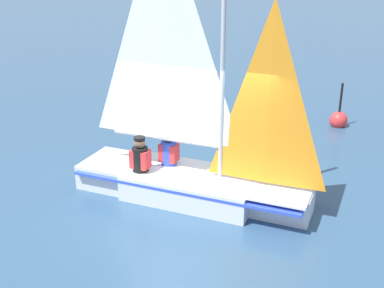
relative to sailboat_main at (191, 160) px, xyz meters
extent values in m
plane|color=#2D4C6B|center=(0.02, 0.03, -0.75)|extent=(260.00, 260.00, 0.00)
cube|color=silver|center=(0.02, 0.03, -0.51)|extent=(2.40, 2.77, 0.48)
cube|color=silver|center=(0.91, 1.50, -0.51)|extent=(1.15, 1.25, 0.48)
cube|color=silver|center=(-0.88, -1.45, -0.51)|extent=(1.49, 1.46, 0.48)
cube|color=blue|center=(0.02, 0.03, -0.35)|extent=(3.40, 4.41, 0.05)
cube|color=silver|center=(0.65, 1.07, -0.25)|extent=(2.08, 2.34, 0.04)
cylinder|color=#B7B7BC|center=(0.30, 0.50, 2.13)|extent=(0.08, 0.08, 4.80)
cylinder|color=#B7B7BC|center=(-0.26, -0.43, 0.36)|extent=(1.18, 1.89, 0.07)
pyramid|color=white|center=(-0.26, -0.43, 2.40)|extent=(1.11, 1.78, 4.02)
pyramid|color=orange|center=(0.73, 1.21, 1.40)|extent=(0.82, 1.31, 3.13)
cube|color=black|center=(-1.18, -1.94, -0.58)|extent=(0.07, 0.08, 0.34)
cube|color=black|center=(-0.51, -0.35, -0.52)|extent=(0.35, 0.36, 0.45)
cylinder|color=blue|center=(-0.51, -0.35, -0.05)|extent=(0.41, 0.41, 0.50)
cube|color=red|center=(-0.51, -0.35, -0.02)|extent=(0.40, 0.43, 0.35)
sphere|color=brown|center=(-0.51, -0.35, 0.30)|extent=(0.22, 0.22, 0.22)
cylinder|color=white|center=(-0.51, -0.35, 0.39)|extent=(0.29, 0.29, 0.06)
cube|color=black|center=(-0.27, -0.91, -0.52)|extent=(0.35, 0.36, 0.45)
cylinder|color=black|center=(-0.27, -0.91, -0.05)|extent=(0.41, 0.41, 0.50)
cube|color=red|center=(-0.27, -0.91, -0.02)|extent=(0.40, 0.43, 0.35)
sphere|color=brown|center=(-0.27, -0.91, 0.30)|extent=(0.22, 0.22, 0.22)
cylinder|color=black|center=(-0.27, -0.91, 0.39)|extent=(0.29, 0.29, 0.06)
sphere|color=red|center=(-3.42, 4.54, -0.59)|extent=(0.47, 0.47, 0.47)
cylinder|color=black|center=(-3.42, 4.54, 0.00)|extent=(0.06, 0.06, 0.85)
camera|label=1|loc=(8.08, -1.22, 3.55)|focal=45.00mm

